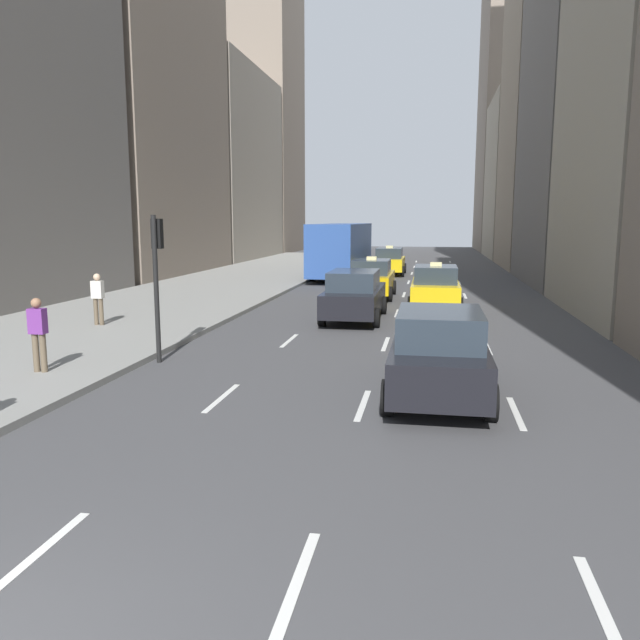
{
  "coord_description": "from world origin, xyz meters",
  "views": [
    {
      "loc": [
        3.79,
        -3.4,
        3.48
      ],
      "look_at": [
        1.33,
        10.48,
        1.21
      ],
      "focal_mm": 35.0,
      "sensor_mm": 36.0,
      "label": 1
    }
  ],
  "objects_px": {
    "taxi_third": "(389,261)",
    "traffic_light_pole": "(157,265)",
    "sedan_silver_behind": "(354,295)",
    "city_bus": "(342,248)",
    "taxi_second": "(372,278)",
    "taxi_lead": "(435,287)",
    "pedestrian_mid_block": "(38,331)",
    "pedestrian_far_walking": "(98,296)",
    "sedan_black_near": "(439,353)"
  },
  "relations": [
    {
      "from": "pedestrian_mid_block",
      "to": "pedestrian_far_walking",
      "type": "height_order",
      "value": "same"
    },
    {
      "from": "taxi_second",
      "to": "pedestrian_mid_block",
      "type": "relative_size",
      "value": 2.67
    },
    {
      "from": "taxi_lead",
      "to": "traffic_light_pole",
      "type": "distance_m",
      "value": 12.52
    },
    {
      "from": "taxi_third",
      "to": "city_bus",
      "type": "relative_size",
      "value": 0.38
    },
    {
      "from": "taxi_third",
      "to": "sedan_silver_behind",
      "type": "distance_m",
      "value": 18.59
    },
    {
      "from": "taxi_lead",
      "to": "pedestrian_far_walking",
      "type": "distance_m",
      "value": 12.44
    },
    {
      "from": "pedestrian_far_walking",
      "to": "traffic_light_pole",
      "type": "bearing_deg",
      "value": -45.7
    },
    {
      "from": "taxi_lead",
      "to": "traffic_light_pole",
      "type": "xyz_separation_m",
      "value": [
        -6.75,
        -10.44,
        1.53
      ]
    },
    {
      "from": "taxi_lead",
      "to": "taxi_second",
      "type": "bearing_deg",
      "value": 129.69
    },
    {
      "from": "taxi_second",
      "to": "pedestrian_far_walking",
      "type": "xyz_separation_m",
      "value": [
        -7.83,
        -9.83,
        0.19
      ]
    },
    {
      "from": "traffic_light_pole",
      "to": "taxi_second",
      "type": "bearing_deg",
      "value": 74.04
    },
    {
      "from": "sedan_black_near",
      "to": "traffic_light_pole",
      "type": "relative_size",
      "value": 1.24
    },
    {
      "from": "pedestrian_mid_block",
      "to": "traffic_light_pole",
      "type": "bearing_deg",
      "value": 46.57
    },
    {
      "from": "sedan_black_near",
      "to": "sedan_silver_behind",
      "type": "xyz_separation_m",
      "value": [
        -2.8,
        9.35,
        -0.01
      ]
    },
    {
      "from": "taxi_lead",
      "to": "pedestrian_mid_block",
      "type": "height_order",
      "value": "taxi_lead"
    },
    {
      "from": "sedan_silver_behind",
      "to": "pedestrian_far_walking",
      "type": "bearing_deg",
      "value": -156.95
    },
    {
      "from": "city_bus",
      "to": "taxi_third",
      "type": "bearing_deg",
      "value": 32.43
    },
    {
      "from": "sedan_silver_behind",
      "to": "pedestrian_far_walking",
      "type": "xyz_separation_m",
      "value": [
        -7.83,
        -3.33,
        0.18
      ]
    },
    {
      "from": "city_bus",
      "to": "pedestrian_mid_block",
      "type": "bearing_deg",
      "value": -96.66
    },
    {
      "from": "taxi_second",
      "to": "taxi_third",
      "type": "distance_m",
      "value": 12.09
    },
    {
      "from": "sedan_silver_behind",
      "to": "traffic_light_pole",
      "type": "height_order",
      "value": "traffic_light_pole"
    },
    {
      "from": "taxi_lead",
      "to": "city_bus",
      "type": "xyz_separation_m",
      "value": [
        -5.61,
        13.68,
        0.91
      ]
    },
    {
      "from": "pedestrian_mid_block",
      "to": "pedestrian_far_walking",
      "type": "distance_m",
      "value": 6.32
    },
    {
      "from": "taxi_third",
      "to": "sedan_silver_behind",
      "type": "bearing_deg",
      "value": -90.0
    },
    {
      "from": "taxi_third",
      "to": "traffic_light_pole",
      "type": "distance_m",
      "value": 26.24
    },
    {
      "from": "city_bus",
      "to": "pedestrian_far_walking",
      "type": "distance_m",
      "value": 20.76
    },
    {
      "from": "traffic_light_pole",
      "to": "taxi_third",
      "type": "bearing_deg",
      "value": 81.33
    },
    {
      "from": "taxi_second",
      "to": "sedan_silver_behind",
      "type": "xyz_separation_m",
      "value": [
        -0.0,
        -6.5,
        0.01
      ]
    },
    {
      "from": "taxi_lead",
      "to": "sedan_silver_behind",
      "type": "relative_size",
      "value": 0.9
    },
    {
      "from": "taxi_lead",
      "to": "taxi_second",
      "type": "xyz_separation_m",
      "value": [
        -2.8,
        3.37,
        0.0
      ]
    },
    {
      "from": "taxi_lead",
      "to": "pedestrian_mid_block",
      "type": "bearing_deg",
      "value": -124.82
    },
    {
      "from": "pedestrian_mid_block",
      "to": "taxi_third",
      "type": "bearing_deg",
      "value": 78.14
    },
    {
      "from": "sedan_silver_behind",
      "to": "traffic_light_pole",
      "type": "relative_size",
      "value": 1.36
    },
    {
      "from": "taxi_third",
      "to": "traffic_light_pole",
      "type": "relative_size",
      "value": 1.22
    },
    {
      "from": "pedestrian_far_walking",
      "to": "traffic_light_pole",
      "type": "distance_m",
      "value": 5.72
    },
    {
      "from": "sedan_silver_behind",
      "to": "city_bus",
      "type": "distance_m",
      "value": 17.06
    },
    {
      "from": "taxi_lead",
      "to": "taxi_third",
      "type": "bearing_deg",
      "value": 100.26
    },
    {
      "from": "taxi_lead",
      "to": "pedestrian_mid_block",
      "type": "distance_m",
      "value": 15.18
    },
    {
      "from": "taxi_second",
      "to": "traffic_light_pole",
      "type": "distance_m",
      "value": 14.44
    },
    {
      "from": "taxi_lead",
      "to": "taxi_third",
      "type": "distance_m",
      "value": 15.71
    },
    {
      "from": "city_bus",
      "to": "pedestrian_mid_block",
      "type": "distance_m",
      "value": 26.32
    },
    {
      "from": "pedestrian_far_walking",
      "to": "taxi_lead",
      "type": "bearing_deg",
      "value": 31.26
    },
    {
      "from": "taxi_third",
      "to": "city_bus",
      "type": "distance_m",
      "value": 3.45
    },
    {
      "from": "city_bus",
      "to": "traffic_light_pole",
      "type": "bearing_deg",
      "value": -92.7
    },
    {
      "from": "taxi_lead",
      "to": "taxi_second",
      "type": "relative_size",
      "value": 1.0
    },
    {
      "from": "city_bus",
      "to": "pedestrian_far_walking",
      "type": "bearing_deg",
      "value": -104.01
    },
    {
      "from": "taxi_lead",
      "to": "pedestrian_mid_block",
      "type": "xyz_separation_m",
      "value": [
        -8.66,
        -12.46,
        0.19
      ]
    },
    {
      "from": "pedestrian_far_walking",
      "to": "sedan_silver_behind",
      "type": "bearing_deg",
      "value": 23.05
    },
    {
      "from": "traffic_light_pole",
      "to": "sedan_silver_behind",
      "type": "bearing_deg",
      "value": 61.63
    },
    {
      "from": "traffic_light_pole",
      "to": "city_bus",
      "type": "bearing_deg",
      "value": 87.3
    }
  ]
}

